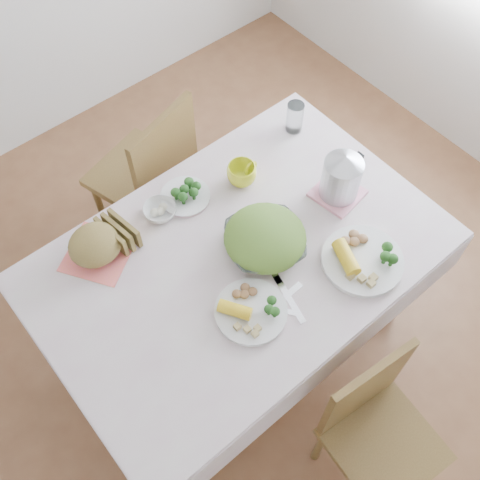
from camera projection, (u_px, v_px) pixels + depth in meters
floor at (239, 336)px, 2.73m from camera, size 3.60×3.60×0.00m
dining_table at (239, 301)px, 2.41m from camera, size 1.40×0.90×0.75m
tablecloth at (239, 256)px, 2.09m from camera, size 1.50×1.00×0.01m
chair_near at (388, 441)px, 2.01m from camera, size 0.41×0.41×0.82m
chair_far at (140, 171)px, 2.69m from camera, size 0.51×0.51×0.92m
salad_bowl at (265, 242)px, 2.08m from camera, size 0.38×0.38×0.07m
dinner_plate_left at (251, 312)px, 1.95m from camera, size 0.30×0.30×0.02m
dinner_plate_right at (362, 261)px, 2.06m from camera, size 0.43×0.43×0.03m
broccoli_plate at (185, 196)px, 2.22m from camera, size 0.23×0.23×0.02m
napkin at (99, 253)px, 2.09m from camera, size 0.32×0.32×0.00m
bread_loaf at (95, 245)px, 2.04m from camera, size 0.22×0.21×0.12m
fruit_bowl at (160, 211)px, 2.17m from camera, size 0.17×0.17×0.04m
yellow_mug at (242, 174)px, 2.24m from camera, size 0.13×0.13×0.09m
glass_tumbler at (295, 118)px, 2.38m from camera, size 0.08×0.08×0.14m
pink_tray at (337, 193)px, 2.23m from camera, size 0.20×0.20×0.01m
electric_kettle at (342, 175)px, 2.14m from camera, size 0.17×0.17×0.21m
fork_left at (272, 307)px, 1.97m from camera, size 0.12×0.16×0.00m
fork_right at (289, 299)px, 1.99m from camera, size 0.07×0.20×0.00m
knife at (281, 301)px, 1.98m from camera, size 0.21×0.04×0.00m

